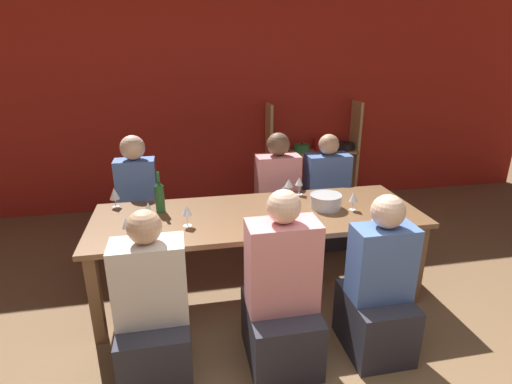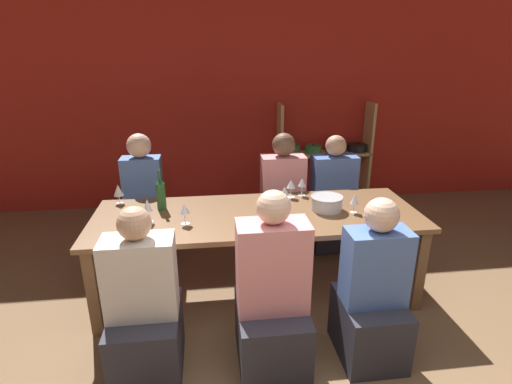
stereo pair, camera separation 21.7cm
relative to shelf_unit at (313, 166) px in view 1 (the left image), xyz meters
name	(u,v)px [view 1 (the left image)]	position (x,y,z in m)	size (l,w,h in m)	color
wall_back_red	(230,103)	(-1.10, 0.20, 0.84)	(8.80, 0.06, 2.70)	red
shelf_unit	(313,166)	(0.00, 0.00, 0.00)	(1.23, 0.30, 1.35)	tan
dining_table	(258,222)	(-1.18, -2.03, 0.16)	(2.65, 0.94, 0.75)	brown
mixing_bowl	(326,201)	(-0.60, -2.02, 0.30)	(0.27, 0.27, 0.12)	#B7BABC
wine_bottle_green	(160,196)	(-1.96, -1.84, 0.37)	(0.08, 0.08, 0.34)	#1E4C23
wine_glass_red_a	(353,197)	(-0.40, -2.11, 0.35)	(0.07, 0.07, 0.16)	white
wine_glass_empty_a	(299,182)	(-0.72, -1.66, 0.36)	(0.07, 0.07, 0.16)	white
wine_glass_empty_b	(148,209)	(-2.04, -2.09, 0.37)	(0.07, 0.07, 0.19)	white
wine_glass_empty_c	(289,184)	(-0.83, -1.70, 0.36)	(0.08, 0.08, 0.17)	white
wine_glass_red_b	(377,208)	(-0.31, -2.35, 0.34)	(0.07, 0.07, 0.15)	white
wine_glass_red_c	(283,191)	(-0.92, -1.81, 0.34)	(0.07, 0.07, 0.14)	white
wine_glass_empty_d	(187,211)	(-1.75, -2.17, 0.36)	(0.08, 0.08, 0.17)	white
wine_glass_white_a	(114,194)	(-2.34, -1.66, 0.35)	(0.08, 0.08, 0.17)	white
wine_glass_empty_e	(126,224)	(-2.17, -2.31, 0.36)	(0.07, 0.07, 0.16)	white
person_near_a	(378,296)	(-0.52, -2.86, -0.08)	(0.41, 0.51, 1.16)	#2D2D38
person_far_a	(325,204)	(-0.27, -1.19, -0.08)	(0.45, 0.56, 1.19)	#2D2D38
person_near_b	(281,303)	(-1.19, -2.83, -0.07)	(0.45, 0.56, 1.23)	#2D2D38
person_far_b	(140,215)	(-2.20, -1.24, -0.03)	(0.37, 0.46, 1.27)	#2D2D38
person_near_c	(154,320)	(-2.00, -2.82, -0.09)	(0.43, 0.54, 1.16)	#2D2D38
person_far_c	(277,207)	(-0.82, -1.23, -0.06)	(0.44, 0.55, 1.24)	#2D2D38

